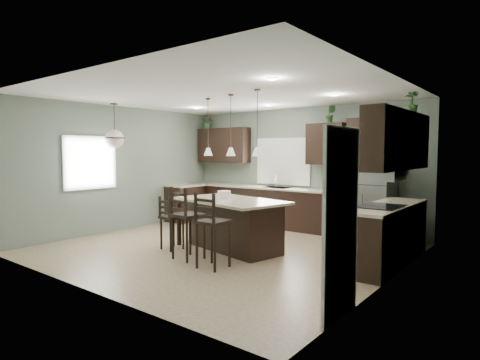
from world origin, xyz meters
name	(u,v)px	position (x,y,z in m)	size (l,w,h in m)	color
ground	(222,249)	(0.00, 0.00, 0.00)	(6.00, 6.00, 0.00)	#9E8466
pantry_door	(341,223)	(2.98, -1.55, 1.02)	(0.04, 0.82, 2.04)	white
window_back	(283,161)	(-0.40, 2.73, 1.55)	(1.35, 0.02, 1.00)	white
window_left	(90,163)	(-2.98, -0.80, 1.55)	(0.02, 1.10, 1.00)	white
left_return_cabs	(185,204)	(-2.70, 1.70, 0.45)	(0.60, 0.90, 0.90)	black
left_return_countertop	(186,185)	(-2.68, 1.70, 0.92)	(0.66, 0.96, 0.04)	#B9AF8C
back_lower_cabs	(261,206)	(-0.85, 2.45, 0.45)	(4.20, 0.60, 0.90)	black
back_countertop	(260,187)	(-0.85, 2.43, 0.92)	(4.20, 0.66, 0.04)	#B9AF8C
sink_inset	(276,188)	(-0.40, 2.43, 0.94)	(0.70, 0.45, 0.01)	gray
faucet	(275,182)	(-0.40, 2.40, 1.08)	(0.02, 0.02, 0.28)	silver
back_upper_left	(224,145)	(-2.15, 2.58, 1.95)	(1.55, 0.34, 0.90)	black
back_upper_right	(326,144)	(0.80, 2.58, 1.95)	(0.85, 0.34, 0.90)	black
fridge_header	(374,128)	(1.85, 2.58, 2.25)	(1.05, 0.34, 0.45)	black
right_lower_cabs	(387,236)	(2.70, 0.87, 0.45)	(0.60, 2.35, 0.90)	black
right_countertop	(387,206)	(2.68, 0.87, 0.92)	(0.66, 2.35, 0.04)	#B9AF8C
cooktop	(381,206)	(2.68, 0.60, 0.94)	(0.58, 0.75, 0.02)	black
wall_oven_front	(362,236)	(2.40, 0.60, 0.45)	(0.01, 0.72, 0.60)	gray
right_upper_cabs	(398,141)	(2.83, 0.87, 1.95)	(0.34, 2.35, 0.90)	black
microwave	(389,167)	(2.78, 0.60, 1.55)	(0.40, 0.75, 0.40)	gray
refrigerator	(369,195)	(1.87, 2.32, 0.93)	(0.90, 0.74, 1.85)	gray
kitchen_island	(231,225)	(0.19, 0.02, 0.46)	(2.05, 1.16, 0.92)	black
serving_dish	(224,195)	(-0.01, 0.07, 0.99)	(0.24, 0.24, 0.14)	white
bar_stool_left	(172,223)	(-0.69, -0.59, 0.49)	(0.36, 0.36, 0.98)	black
bar_stool_center	(188,223)	(0.02, -0.88, 0.60)	(0.45, 0.45, 1.21)	black
bar_stool_right	(213,230)	(0.68, -1.01, 0.59)	(0.43, 0.43, 1.17)	black
pendant_left	(208,127)	(-0.50, 0.18, 2.25)	(0.17, 0.17, 1.10)	silver
pendant_center	(231,125)	(0.19, 0.02, 2.25)	(0.17, 0.17, 1.10)	white
pendant_right	(257,123)	(0.87, -0.13, 2.25)	(0.17, 0.17, 1.10)	silver
chandelier	(114,126)	(-2.60, -0.44, 2.33)	(0.43, 0.43, 0.94)	beige
plant_back_left	(208,122)	(-2.67, 2.55, 2.58)	(0.33, 0.28, 0.36)	#2D5324
plant_back_right	(331,114)	(0.90, 2.55, 2.59)	(0.21, 0.17, 0.38)	#275223
plant_right_wall	(411,103)	(2.80, 1.64, 2.60)	(0.22, 0.22, 0.40)	#274F22
room_shell	(222,156)	(0.00, 0.00, 1.70)	(6.00, 6.00, 6.00)	slate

